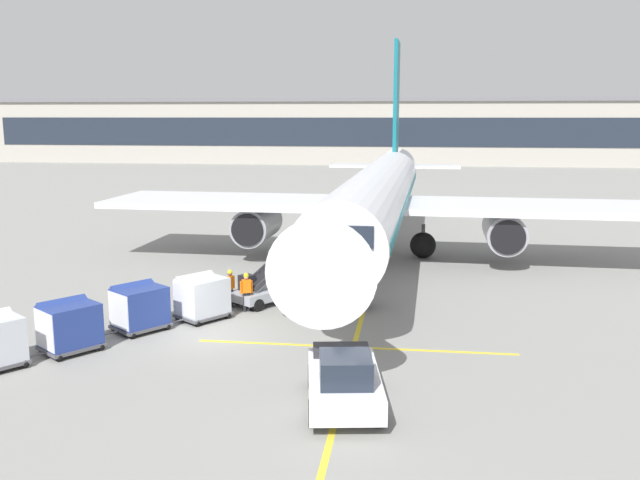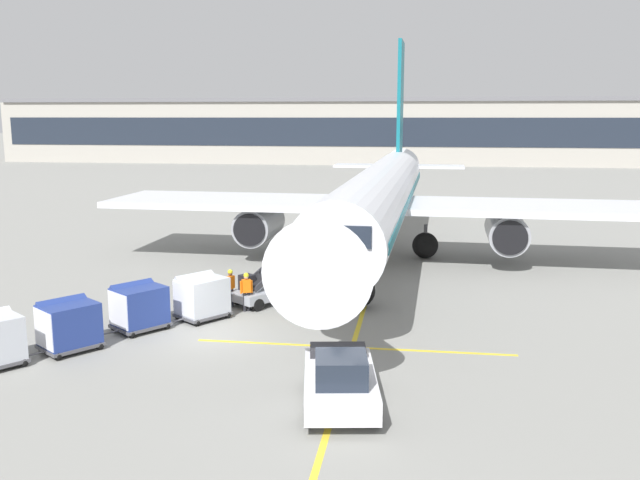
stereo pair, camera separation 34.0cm
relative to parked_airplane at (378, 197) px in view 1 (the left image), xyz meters
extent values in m
plane|color=gray|center=(-5.66, -15.85, -3.77)|extent=(600.00, 600.00, 0.00)
cylinder|color=silver|center=(-0.02, -0.78, 0.10)|extent=(4.65, 33.22, 3.60)
cube|color=#146B7A|center=(-0.02, -0.78, 0.10)|extent=(4.65, 31.90, 0.43)
cone|color=silver|center=(-0.61, -19.13, 0.10)|extent=(3.53, 3.70, 3.42)
cone|color=silver|center=(0.60, 18.65, 0.37)|extent=(3.24, 5.85, 3.06)
cube|color=silver|center=(-8.58, 0.32, -0.44)|extent=(15.94, 7.12, 0.36)
cylinder|color=#93969E|center=(-7.32, -0.38, -1.73)|extent=(2.37, 4.37, 2.23)
cylinder|color=black|center=(-7.39, -2.58, -1.73)|extent=(1.90, 0.18, 1.89)
cube|color=silver|center=(8.58, -0.23, -0.44)|extent=(15.94, 7.12, 0.36)
cylinder|color=#93969E|center=(7.28, -0.85, -1.73)|extent=(2.37, 4.37, 2.23)
cylinder|color=black|center=(7.21, -3.05, -1.73)|extent=(1.90, 0.18, 1.89)
cube|color=#146B7A|center=(0.55, 17.21, 5.79)|extent=(0.41, 3.98, 9.94)
cube|color=silver|center=(0.54, 16.92, 0.64)|extent=(10.78, 2.99, 0.20)
cube|color=#1E2633|center=(-0.53, -16.61, 0.64)|extent=(2.57, 1.70, 0.79)
cylinder|color=#47474C|center=(-0.34, -10.71, -2.34)|extent=(0.22, 0.22, 1.29)
sphere|color=black|center=(-0.34, -10.71, -2.98)|extent=(1.58, 1.58, 1.58)
cylinder|color=#47474C|center=(-2.67, 0.96, -2.34)|extent=(0.22, 0.22, 1.29)
sphere|color=black|center=(-2.67, 0.96, -2.98)|extent=(1.58, 1.58, 1.58)
cylinder|color=#47474C|center=(2.72, 0.79, -2.34)|extent=(0.22, 0.22, 1.29)
sphere|color=black|center=(2.72, 0.79, -2.98)|extent=(1.58, 1.58, 1.58)
cube|color=#A3A8B2|center=(-4.52, -10.53, -3.27)|extent=(3.35, 3.67, 0.44)
cube|color=black|center=(-5.38, -11.04, -2.70)|extent=(0.81, 0.82, 0.70)
cylinder|color=#333338|center=(-4.96, -10.50, -2.65)|extent=(0.08, 0.08, 0.80)
cube|color=#A3A8B2|center=(-3.86, -9.67, -1.79)|extent=(3.55, 4.20, 2.66)
cube|color=black|center=(-3.86, -9.67, -1.70)|extent=(3.35, 4.00, 2.51)
cube|color=#333338|center=(-3.51, -9.94, -1.67)|extent=(2.86, 3.64, 2.68)
cube|color=#333338|center=(-4.20, -9.40, -1.67)|extent=(2.86, 3.64, 2.68)
cylinder|color=black|center=(-3.21, -10.04, -3.49)|extent=(0.50, 0.56, 0.56)
cylinder|color=black|center=(-4.37, -9.13, -3.49)|extent=(0.50, 0.56, 0.56)
cylinder|color=black|center=(-4.67, -11.92, -3.49)|extent=(0.50, 0.56, 0.56)
cylinder|color=black|center=(-5.84, -11.01, -3.49)|extent=(0.50, 0.56, 0.56)
cube|color=#515156|center=(-6.73, -13.41, -3.56)|extent=(2.47, 2.56, 0.12)
cylinder|color=#4C4C51|center=(-7.53, -14.50, -3.57)|extent=(0.47, 0.61, 0.07)
cube|color=silver|center=(-6.73, -13.41, -2.75)|extent=(2.33, 2.42, 1.50)
cube|color=silver|center=(-7.06, -13.16, -2.23)|extent=(1.76, 1.98, 0.74)
cube|color=silver|center=(-7.30, -14.19, -2.75)|extent=(1.18, 0.88, 1.38)
sphere|color=black|center=(-7.75, -13.65, -3.62)|extent=(0.30, 0.30, 0.30)
sphere|color=black|center=(-6.66, -14.46, -3.62)|extent=(0.30, 0.30, 0.30)
sphere|color=black|center=(-6.81, -12.36, -3.62)|extent=(0.30, 0.30, 0.30)
sphere|color=black|center=(-5.71, -13.17, -3.62)|extent=(0.30, 0.30, 0.30)
cube|color=#515156|center=(-8.74, -15.26, -3.56)|extent=(2.47, 2.56, 0.12)
cylinder|color=#4C4C51|center=(-9.54, -16.35, -3.57)|extent=(0.47, 0.61, 0.07)
cube|color=navy|center=(-8.74, -15.26, -2.75)|extent=(2.33, 2.42, 1.50)
cube|color=navy|center=(-9.07, -15.02, -2.23)|extent=(1.76, 1.98, 0.74)
cube|color=silver|center=(-9.31, -16.04, -2.75)|extent=(1.18, 0.88, 1.38)
sphere|color=black|center=(-9.76, -15.50, -3.62)|extent=(0.30, 0.30, 0.30)
sphere|color=black|center=(-8.67, -16.31, -3.62)|extent=(0.30, 0.30, 0.30)
sphere|color=black|center=(-8.82, -14.21, -3.62)|extent=(0.30, 0.30, 0.30)
sphere|color=black|center=(-7.72, -15.02, -3.62)|extent=(0.30, 0.30, 0.30)
cube|color=#515156|center=(-10.31, -17.98, -3.56)|extent=(2.47, 2.56, 0.12)
cylinder|color=#4C4C51|center=(-11.11, -19.07, -3.57)|extent=(0.47, 0.61, 0.07)
cube|color=navy|center=(-10.31, -17.98, -2.75)|extent=(2.33, 2.42, 1.50)
cube|color=navy|center=(-10.64, -17.74, -2.23)|extent=(1.76, 1.98, 0.74)
cube|color=silver|center=(-10.88, -18.76, -2.75)|extent=(1.18, 0.88, 1.38)
sphere|color=black|center=(-11.33, -18.22, -3.62)|extent=(0.30, 0.30, 0.30)
sphere|color=black|center=(-10.24, -19.03, -3.62)|extent=(0.30, 0.30, 0.30)
sphere|color=black|center=(-10.39, -16.93, -3.62)|extent=(0.30, 0.30, 0.30)
sphere|color=black|center=(-9.29, -17.74, -3.62)|extent=(0.30, 0.30, 0.30)
sphere|color=black|center=(-12.18, -18.97, -3.62)|extent=(0.30, 0.30, 0.30)
sphere|color=black|center=(-11.08, -19.77, -3.62)|extent=(0.30, 0.30, 0.30)
cube|color=silver|center=(0.09, -21.38, -3.09)|extent=(2.75, 4.67, 0.70)
cube|color=#1E2633|center=(0.21, -22.14, -2.34)|extent=(1.69, 1.75, 0.80)
cube|color=#28282D|center=(-0.17, -19.75, -2.62)|extent=(1.91, 1.23, 0.24)
cylinder|color=black|center=(0.79, -19.89, -3.39)|extent=(0.39, 0.79, 0.76)
cylinder|color=black|center=(-1.04, -20.18, -3.39)|extent=(0.39, 0.79, 0.76)
cylinder|color=black|center=(1.21, -22.59, -3.39)|extent=(0.39, 0.79, 0.76)
cylinder|color=black|center=(-0.61, -22.87, -3.39)|extent=(0.39, 0.79, 0.76)
cylinder|color=#333847|center=(-6.10, -12.58, -3.34)|extent=(0.15, 0.15, 0.86)
cylinder|color=#333847|center=(-6.10, -12.76, -3.34)|extent=(0.15, 0.15, 0.86)
cube|color=orange|center=(-6.10, -12.67, -2.62)|extent=(0.25, 0.39, 0.58)
cube|color=white|center=(-5.98, -12.67, -2.62)|extent=(0.02, 0.34, 0.08)
sphere|color=#9E7051|center=(-6.10, -12.67, -2.21)|extent=(0.21, 0.21, 0.21)
sphere|color=yellow|center=(-6.10, -12.67, -2.14)|extent=(0.23, 0.23, 0.23)
cylinder|color=orange|center=(-6.09, -12.43, -2.67)|extent=(0.09, 0.09, 0.56)
cylinder|color=orange|center=(-6.11, -12.91, -2.67)|extent=(0.09, 0.09, 0.56)
cylinder|color=#514C42|center=(-3.29, -12.54, -3.34)|extent=(0.15, 0.15, 0.86)
cylinder|color=#514C42|center=(-3.40, -12.39, -3.34)|extent=(0.15, 0.15, 0.86)
cube|color=yellow|center=(-3.34, -12.46, -2.62)|extent=(0.41, 0.45, 0.58)
cube|color=white|center=(-3.45, -12.53, -2.62)|extent=(0.20, 0.29, 0.08)
sphere|color=beige|center=(-3.34, -12.46, -2.21)|extent=(0.21, 0.21, 0.21)
sphere|color=yellow|center=(-3.34, -12.46, -2.14)|extent=(0.23, 0.23, 0.23)
cylinder|color=yellow|center=(-3.21, -12.66, -2.67)|extent=(0.09, 0.09, 0.56)
cylinder|color=yellow|center=(-3.48, -12.26, -2.67)|extent=(0.09, 0.09, 0.56)
cylinder|color=black|center=(-5.25, -12.04, -3.34)|extent=(0.15, 0.15, 0.86)
cylinder|color=black|center=(-5.08, -11.96, -3.34)|extent=(0.15, 0.15, 0.86)
cube|color=orange|center=(-5.16, -12.00, -2.62)|extent=(0.45, 0.38, 0.58)
cube|color=white|center=(-5.22, -11.89, -2.62)|extent=(0.31, 0.16, 0.08)
sphere|color=tan|center=(-5.16, -12.00, -2.21)|extent=(0.21, 0.21, 0.21)
sphere|color=yellow|center=(-5.16, -12.00, -2.14)|extent=(0.23, 0.23, 0.23)
cylinder|color=orange|center=(-5.38, -12.10, -2.67)|extent=(0.09, 0.09, 0.56)
cylinder|color=orange|center=(-4.95, -11.90, -2.67)|extent=(0.09, 0.09, 0.56)
cylinder|color=#333847|center=(-6.07, -11.54, -3.34)|extent=(0.15, 0.15, 0.86)
cylinder|color=#333847|center=(-6.01, -11.37, -3.34)|extent=(0.15, 0.15, 0.86)
cube|color=orange|center=(-6.04, -11.45, -2.62)|extent=(0.34, 0.43, 0.58)
cube|color=white|center=(-6.16, -11.42, -2.62)|extent=(0.11, 0.33, 0.08)
sphere|color=brown|center=(-6.04, -11.45, -2.21)|extent=(0.21, 0.21, 0.21)
sphere|color=yellow|center=(-6.04, -11.45, -2.14)|extent=(0.23, 0.23, 0.23)
cylinder|color=orange|center=(-6.11, -11.68, -2.67)|extent=(0.09, 0.09, 0.56)
cylinder|color=orange|center=(-5.97, -11.22, -2.67)|extent=(0.09, 0.09, 0.56)
cube|color=black|center=(-6.41, 0.21, -3.75)|extent=(0.60, 0.60, 0.05)
cone|color=orange|center=(-6.41, 0.21, -3.41)|extent=(0.48, 0.48, 0.63)
cylinder|color=white|center=(-6.41, 0.21, -3.38)|extent=(0.26, 0.26, 0.08)
cube|color=yellow|center=(-0.05, -0.78, -3.77)|extent=(0.20, 110.00, 0.01)
cube|color=yellow|center=(-0.02, -16.16, -3.77)|extent=(12.00, 0.20, 0.01)
cube|color=#A8A399|center=(-15.09, 87.53, 1.73)|extent=(120.80, 16.18, 11.01)
cube|color=#1E2633|center=(-15.09, 79.39, 2.00)|extent=(117.17, 0.10, 4.95)
cube|color=slate|center=(-15.09, 85.91, 7.58)|extent=(119.59, 13.75, 0.70)
camera|label=1|loc=(1.94, -40.56, 4.76)|focal=38.41mm
camera|label=2|loc=(2.28, -40.52, 4.76)|focal=38.41mm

